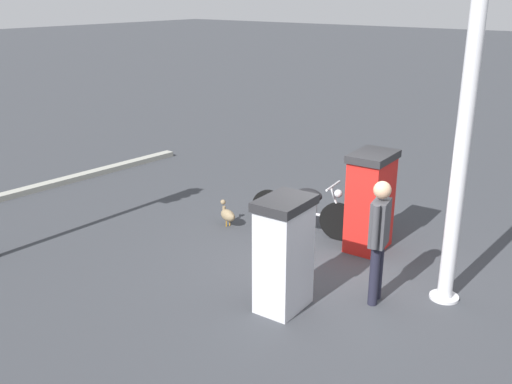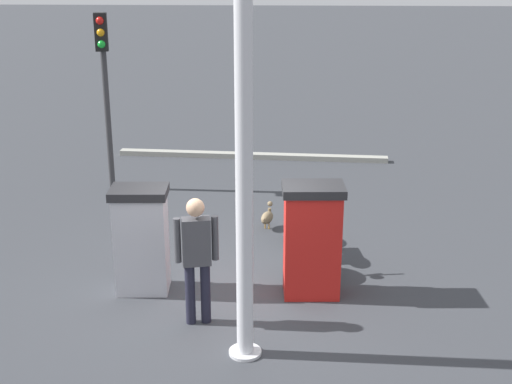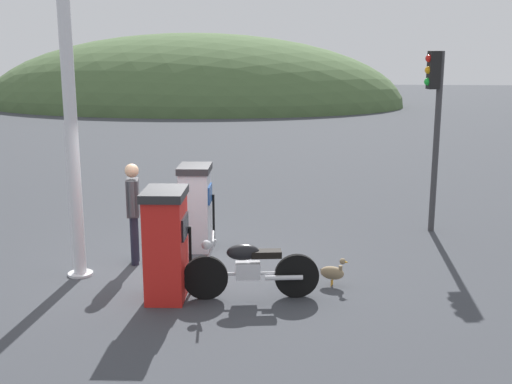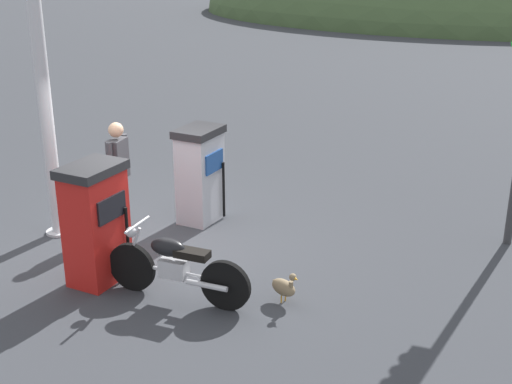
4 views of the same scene
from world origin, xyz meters
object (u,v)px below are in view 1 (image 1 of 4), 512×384
object	(u,v)px
fuel_pump_near	(370,201)
wandering_duck	(228,215)
motorcycle_near_pump	(304,208)
fuel_pump_far	(284,254)
canopy_support_pole	(464,135)
attendant_person	(379,234)

from	to	relation	value
fuel_pump_near	wandering_duck	distance (m)	2.61
motorcycle_near_pump	wandering_duck	xyz separation A→B (m)	(1.24, 0.61, -0.24)
fuel_pump_far	wandering_duck	size ratio (longest dim) A/B	3.37
fuel_pump_far	motorcycle_near_pump	size ratio (longest dim) A/B	0.78
fuel_pump_far	wandering_duck	bearing A→B (deg)	-34.99
wandering_duck	fuel_pump_far	bearing A→B (deg)	145.01
fuel_pump_near	wandering_duck	xyz separation A→B (m)	(2.44, 0.70, -0.61)
wandering_duck	canopy_support_pole	world-z (taller)	canopy_support_pole
fuel_pump_near	motorcycle_near_pump	size ratio (longest dim) A/B	0.82
attendant_person	motorcycle_near_pump	bearing A→B (deg)	-33.93
motorcycle_near_pump	wandering_duck	distance (m)	1.40
fuel_pump_near	canopy_support_pole	xyz separation A→B (m)	(-1.63, 0.84, 1.49)
motorcycle_near_pump	attendant_person	distance (m)	2.59
fuel_pump_near	attendant_person	size ratio (longest dim) A/B	0.95
fuel_pump_near	motorcycle_near_pump	world-z (taller)	fuel_pump_near
motorcycle_near_pump	wandering_duck	world-z (taller)	motorcycle_near_pump
attendant_person	wandering_duck	distance (m)	3.53
canopy_support_pole	fuel_pump_near	bearing A→B (deg)	-27.25
fuel_pump_far	attendant_person	bearing A→B (deg)	-134.73
fuel_pump_near	fuel_pump_far	bearing A→B (deg)	90.00
fuel_pump_near	motorcycle_near_pump	bearing A→B (deg)	4.10
fuel_pump_near	attendant_person	xyz separation A→B (m)	(-0.90, 1.50, 0.17)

